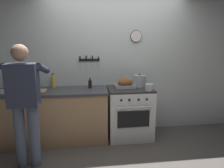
# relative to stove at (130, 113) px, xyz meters

# --- Properties ---
(wall_back) EXTENTS (6.00, 0.13, 2.60)m
(wall_back) POSITION_rel_stove_xyz_m (-0.22, 0.36, 0.85)
(wall_back) COLOR silver
(wall_back) RESTS_ON ground
(counter_block) EXTENTS (2.03, 0.65, 0.90)m
(counter_block) POSITION_rel_stove_xyz_m (-1.43, 0.00, 0.01)
(counter_block) COLOR tan
(counter_block) RESTS_ON ground
(stove) EXTENTS (0.76, 0.67, 0.90)m
(stove) POSITION_rel_stove_xyz_m (0.00, 0.00, 0.00)
(stove) COLOR white
(stove) RESTS_ON ground
(person_cook) EXTENTS (0.51, 0.63, 1.66)m
(person_cook) POSITION_rel_stove_xyz_m (-1.56, -0.67, 0.50)
(person_cook) COLOR #4C566B
(person_cook) RESTS_ON ground
(roasting_pan) EXTENTS (0.35, 0.26, 0.18)m
(roasting_pan) POSITION_rel_stove_xyz_m (-0.09, 0.01, 0.53)
(roasting_pan) COLOR #B7B7BC
(roasting_pan) RESTS_ON stove
(stock_pot) EXTENTS (0.22, 0.22, 0.23)m
(stock_pot) POSITION_rel_stove_xyz_m (0.20, 0.12, 0.55)
(stock_pot) COLOR #B7B7BC
(stock_pot) RESTS_ON stove
(saucepan) EXTENTS (0.14, 0.14, 0.11)m
(saucepan) POSITION_rel_stove_xyz_m (0.27, -0.22, 0.51)
(saucepan) COLOR #B7B7BC
(saucepan) RESTS_ON stove
(cutting_board) EXTENTS (0.36, 0.24, 0.02)m
(cutting_board) POSITION_rel_stove_xyz_m (-1.59, -0.07, 0.46)
(cutting_board) COLOR tan
(cutting_board) RESTS_ON counter_block
(bottle_vinegar) EXTENTS (0.06, 0.06, 0.25)m
(bottle_vinegar) POSITION_rel_stove_xyz_m (-1.55, 0.09, 0.56)
(bottle_vinegar) COLOR #997F4C
(bottle_vinegar) RESTS_ON counter_block
(bottle_dish_soap) EXTENTS (0.07, 0.07, 0.23)m
(bottle_dish_soap) POSITION_rel_stove_xyz_m (-1.64, 0.15, 0.55)
(bottle_dish_soap) COLOR #338CCC
(bottle_dish_soap) RESTS_ON counter_block
(bottle_soy_sauce) EXTENTS (0.06, 0.06, 0.18)m
(bottle_soy_sauce) POSITION_rel_stove_xyz_m (-0.69, 0.09, 0.52)
(bottle_soy_sauce) COLOR black
(bottle_soy_sauce) RESTS_ON counter_block
(bottle_cooking_oil) EXTENTS (0.07, 0.07, 0.25)m
(bottle_cooking_oil) POSITION_rel_stove_xyz_m (-1.33, 0.24, 0.55)
(bottle_cooking_oil) COLOR gold
(bottle_cooking_oil) RESTS_ON counter_block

